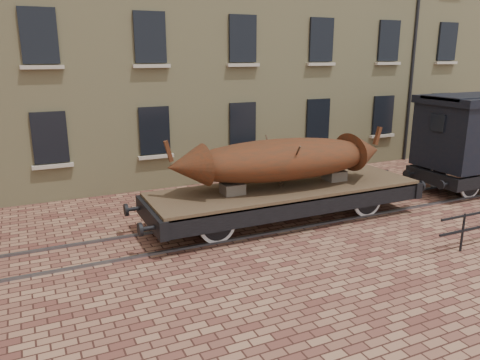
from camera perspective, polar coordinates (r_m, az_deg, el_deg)
name	(u,v)px	position (r m, az deg, el deg)	size (l,w,h in m)	color
ground	(283,221)	(14.13, 5.28, -5.04)	(90.00, 90.00, 0.00)	brown
warehouse_cream	(235,7)	(23.62, -0.57, 20.35)	(40.00, 10.19, 14.00)	tan
rail_track	(283,220)	(14.12, 5.28, -4.93)	(30.00, 1.52, 0.06)	#59595E
flatcar_wagon	(286,194)	(13.89, 5.60, -1.66)	(9.16, 2.48, 1.38)	#4E412B
iron_boat	(282,159)	(13.54, 5.09, 2.52)	(6.81, 2.25, 1.62)	#58230F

